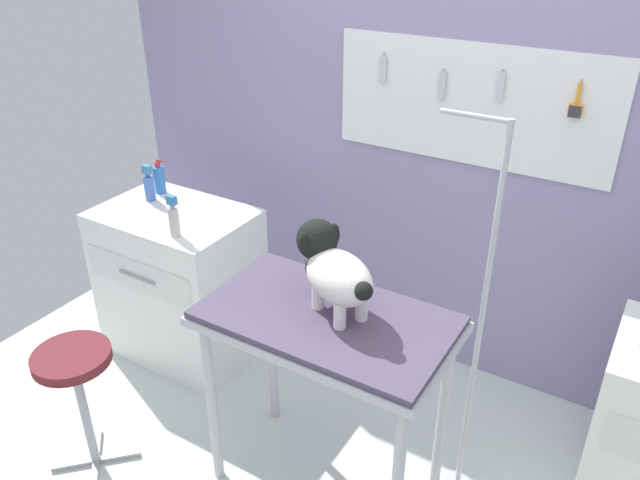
# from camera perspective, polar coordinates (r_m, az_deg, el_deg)

# --- Properties ---
(rear_wall_panel) EXTENTS (4.00, 0.11, 2.30)m
(rear_wall_panel) POSITION_cam_1_polar(r_m,az_deg,el_deg) (3.16, 11.98, 6.92)
(rear_wall_panel) COLOR #8D83AB
(rear_wall_panel) RESTS_ON ground
(grooming_table) EXTENTS (0.98, 0.56, 0.91)m
(grooming_table) POSITION_cam_1_polar(r_m,az_deg,el_deg) (2.44, 0.58, -8.84)
(grooming_table) COLOR #B7B7BC
(grooming_table) RESTS_ON ground
(grooming_arm) EXTENTS (0.30, 0.11, 1.67)m
(grooming_arm) POSITION_cam_1_polar(r_m,az_deg,el_deg) (2.52, 14.08, -8.97)
(grooming_arm) COLOR #B7B7BC
(grooming_arm) RESTS_ON ground
(dog) EXTENTS (0.44, 0.33, 0.33)m
(dog) POSITION_cam_1_polar(r_m,az_deg,el_deg) (2.33, 1.16, -2.60)
(dog) COLOR white
(dog) RESTS_ON grooming_table
(counter_left) EXTENTS (0.80, 0.58, 0.87)m
(counter_left) POSITION_cam_1_polar(r_m,az_deg,el_deg) (3.53, -12.63, -3.85)
(counter_left) COLOR white
(counter_left) RESTS_ON ground
(stool) EXTENTS (0.33, 0.33, 0.64)m
(stool) POSITION_cam_1_polar(r_m,az_deg,el_deg) (2.89, -21.44, -11.51)
(stool) COLOR #9E9EA3
(stool) RESTS_ON ground
(spray_bottle_tall) EXTENTS (0.06, 0.06, 0.20)m
(spray_bottle_tall) POSITION_cam_1_polar(r_m,az_deg,el_deg) (3.55, -14.49, 5.43)
(spray_bottle_tall) COLOR #3170B9
(spray_bottle_tall) RESTS_ON counter_left
(spray_bottle_short) EXTENTS (0.06, 0.06, 0.20)m
(spray_bottle_short) POSITION_cam_1_polar(r_m,az_deg,el_deg) (3.47, -15.38, 4.84)
(spray_bottle_short) COLOR #3F67B8
(spray_bottle_short) RESTS_ON counter_left
(shampoo_bottle) EXTENTS (0.05, 0.05, 0.21)m
(shampoo_bottle) POSITION_cam_1_polar(r_m,az_deg,el_deg) (3.04, -13.23, 1.87)
(shampoo_bottle) COLOR #BBAFAF
(shampoo_bottle) RESTS_ON counter_left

